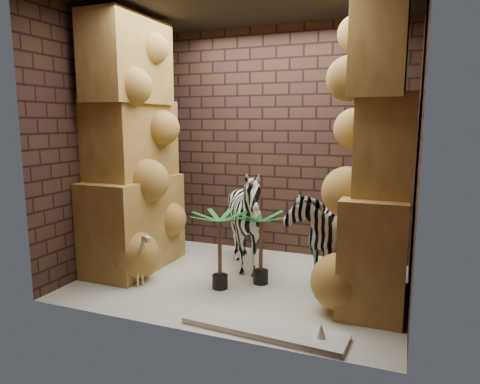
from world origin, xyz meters
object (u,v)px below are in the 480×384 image
at_px(zebra_right, 318,225).
at_px(palm_back, 220,251).
at_px(palm_front, 261,248).
at_px(surfboard, 263,328).
at_px(zebra_left, 246,225).
at_px(giraffe_toy, 135,257).

xyz_separation_m(zebra_right, palm_back, (-0.91, -0.66, -0.21)).
relative_size(zebra_right, palm_front, 1.56).
bearing_deg(palm_back, surfboard, -45.18).
distance_m(zebra_left, palm_front, 0.46).
bearing_deg(palm_front, zebra_right, 33.61).
height_order(zebra_left, palm_back, zebra_left).
bearing_deg(surfboard, palm_back, 138.51).
height_order(palm_front, palm_back, palm_back).
distance_m(zebra_left, surfboard, 1.61).
xyz_separation_m(zebra_right, zebra_left, (-0.84, -0.04, -0.06)).
bearing_deg(giraffe_toy, zebra_left, 59.37).
relative_size(giraffe_toy, palm_back, 0.76).
height_order(giraffe_toy, palm_back, palm_back).
bearing_deg(palm_front, zebra_left, 132.28).
height_order(zebra_right, palm_back, zebra_right).
height_order(giraffe_toy, surfboard, giraffe_toy).
distance_m(zebra_right, surfboard, 1.54).
bearing_deg(surfboard, palm_front, 113.65).
bearing_deg(palm_front, surfboard, -70.04).
relative_size(zebra_left, giraffe_toy, 1.95).
relative_size(zebra_right, surfboard, 0.88).
bearing_deg(palm_back, palm_front, 39.39).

